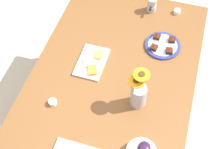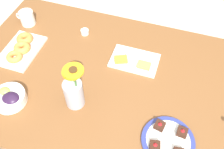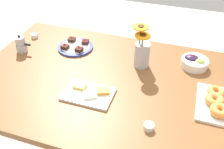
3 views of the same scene
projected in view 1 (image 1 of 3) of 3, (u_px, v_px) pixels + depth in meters
ground_plane at (112, 130)px, 2.52m from camera, size 6.00×6.00×0.00m
dining_table at (112, 86)px, 1.99m from camera, size 1.60×1.00×0.74m
cheese_platter at (92, 62)px, 1.98m from camera, size 0.26×0.17×0.03m
jam_cup_honey at (177, 11)px, 2.23m from camera, size 0.05×0.05×0.03m
jam_cup_berry at (53, 102)px, 1.80m from camera, size 0.05×0.05×0.03m
dessert_plate at (163, 45)px, 2.06m from camera, size 0.23×0.23×0.05m
flower_vase at (138, 94)px, 1.74m from camera, size 0.11×0.11×0.26m
moka_pot at (152, 5)px, 2.22m from camera, size 0.11×0.07×0.12m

